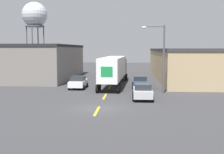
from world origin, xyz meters
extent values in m
plane|color=#333335|center=(0.00, 0.00, 0.00)|extent=(160.00, 160.00, 0.00)
cube|color=gold|center=(0.00, -1.03, 0.00)|extent=(0.20, 3.43, 0.01)
cube|color=gold|center=(0.00, 6.03, 0.00)|extent=(0.20, 3.43, 0.01)
cube|color=gold|center=(0.00, 13.10, 0.00)|extent=(0.20, 3.43, 0.01)
cube|color=slate|center=(-12.08, 23.69, 2.68)|extent=(9.99, 20.67, 5.36)
cube|color=#232326|center=(-12.08, 23.69, 5.56)|extent=(10.19, 20.87, 0.40)
cube|color=tan|center=(11.55, 24.10, 2.36)|extent=(8.92, 28.59, 4.71)
cube|color=#333338|center=(11.55, 24.10, 4.91)|extent=(9.12, 28.79, 0.40)
cube|color=black|center=(0.84, 22.09, 1.97)|extent=(2.44, 3.18, 2.93)
cube|color=white|center=(0.42, 13.87, 2.54)|extent=(3.06, 12.89, 2.84)
cube|color=#198442|center=(0.09, 7.48, 2.54)|extent=(1.32, 0.10, 1.14)
cylinder|color=black|center=(2.06, 22.41, 0.51)|extent=(0.33, 1.03, 1.01)
cylinder|color=black|center=(-0.34, 22.53, 0.51)|extent=(0.33, 1.03, 1.01)
cylinder|color=black|center=(2.00, 21.18, 0.51)|extent=(0.33, 1.03, 1.01)
cylinder|color=black|center=(-0.40, 21.31, 0.51)|extent=(0.33, 1.03, 1.01)
cylinder|color=black|center=(1.40, 9.63, 0.51)|extent=(0.33, 1.03, 1.01)
cylinder|color=black|center=(-1.00, 9.75, 0.51)|extent=(0.33, 1.03, 1.01)
cylinder|color=black|center=(1.33, 8.23, 0.51)|extent=(0.33, 1.03, 1.01)
cylinder|color=black|center=(-1.07, 8.35, 0.51)|extent=(0.33, 1.03, 1.01)
cube|color=navy|center=(3.96, 12.92, 0.67)|extent=(1.85, 4.25, 0.72)
cube|color=#23282D|center=(3.96, 12.79, 1.31)|extent=(1.63, 2.21, 0.56)
cylinder|color=black|center=(4.89, 14.24, 0.31)|extent=(0.22, 0.63, 0.63)
cylinder|color=black|center=(3.04, 14.24, 0.31)|extent=(0.22, 0.63, 0.63)
cylinder|color=black|center=(4.89, 11.60, 0.31)|extent=(0.22, 0.63, 0.63)
cylinder|color=black|center=(3.04, 11.60, 0.31)|extent=(0.22, 0.63, 0.63)
cube|color=#B2B2B7|center=(3.96, 4.77, 0.67)|extent=(1.85, 4.25, 0.72)
cube|color=#23282D|center=(3.96, 4.64, 1.31)|extent=(1.63, 2.21, 0.56)
cylinder|color=black|center=(4.89, 6.09, 0.31)|extent=(0.22, 0.63, 0.63)
cylinder|color=black|center=(3.04, 6.09, 0.31)|extent=(0.22, 0.63, 0.63)
cylinder|color=black|center=(4.89, 3.45, 0.31)|extent=(0.22, 0.63, 0.63)
cylinder|color=black|center=(3.04, 3.45, 0.31)|extent=(0.22, 0.63, 0.63)
cube|color=silver|center=(-3.96, 11.98, 0.67)|extent=(1.85, 4.25, 0.72)
cube|color=#23282D|center=(-3.96, 11.86, 1.31)|extent=(1.63, 2.21, 0.56)
cylinder|color=black|center=(-3.04, 13.30, 0.31)|extent=(0.22, 0.63, 0.63)
cylinder|color=black|center=(-4.89, 13.30, 0.31)|extent=(0.22, 0.63, 0.63)
cylinder|color=black|center=(-3.04, 10.66, 0.31)|extent=(0.22, 0.63, 0.63)
cylinder|color=black|center=(-4.89, 10.66, 0.31)|extent=(0.22, 0.63, 0.63)
cylinder|color=#47474C|center=(-19.26, 46.86, 5.46)|extent=(0.28, 0.28, 10.92)
cylinder|color=#47474C|center=(-21.46, 49.06, 5.46)|extent=(0.28, 0.28, 10.92)
cylinder|color=#47474C|center=(-23.66, 46.86, 5.46)|extent=(0.28, 0.28, 10.92)
cylinder|color=#47474C|center=(-21.46, 44.65, 5.46)|extent=(0.28, 0.28, 10.92)
cylinder|color=#4C4C51|center=(-21.46, 46.86, 10.72)|extent=(4.69, 4.69, 0.30)
sphere|color=#B7BCC6|center=(-21.46, 46.86, 13.60)|extent=(6.30, 6.30, 6.30)
cylinder|color=#4C4C51|center=(6.46, 8.46, 3.85)|extent=(0.20, 0.20, 7.70)
cylinder|color=#4C4C51|center=(5.34, 8.46, 7.55)|extent=(2.23, 0.11, 0.11)
ellipsoid|color=silver|center=(4.23, 8.46, 7.45)|extent=(0.56, 0.32, 0.22)
camera|label=1|loc=(2.72, -23.43, 5.08)|focal=45.00mm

